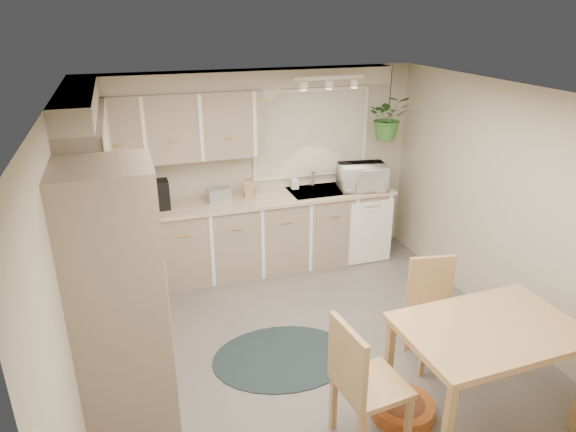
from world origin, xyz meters
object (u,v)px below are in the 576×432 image
object	(u,v)px
dining_table	(483,372)
pet_bed	(402,409)
chair_back	(437,316)
braided_rug	(283,357)
chair_left	(372,382)
microwave	(362,174)

from	to	relation	value
dining_table	pet_bed	xyz separation A→B (m)	(-0.57, 0.18, -0.36)
dining_table	pet_bed	bearing A→B (deg)	162.02
chair_back	braided_rug	world-z (taller)	chair_back
chair_left	dining_table	bearing A→B (deg)	80.33
microwave	braided_rug	bearing A→B (deg)	-123.82
chair_left	chair_back	distance (m)	1.17
braided_rug	microwave	bearing A→B (deg)	47.36
dining_table	braided_rug	size ratio (longest dim) A/B	1.01
chair_left	braided_rug	distance (m)	1.27
dining_table	microwave	bearing A→B (deg)	83.72
chair_back	dining_table	bearing A→B (deg)	95.77
braided_rug	microwave	xyz separation A→B (m)	(1.57, 1.71, 1.13)
chair_left	chair_back	xyz separation A→B (m)	(0.97, 0.65, -0.04)
braided_rug	pet_bed	distance (m)	1.20
chair_left	chair_back	bearing A→B (deg)	117.48
chair_left	microwave	bearing A→B (deg)	149.96
braided_rug	dining_table	bearing A→B (deg)	-42.93
chair_back	microwave	size ratio (longest dim) A/B	1.70
chair_left	braided_rug	bearing A→B (deg)	-169.76
dining_table	microwave	xyz separation A→B (m)	(0.32, 2.88, 0.72)
dining_table	microwave	world-z (taller)	microwave
chair_back	braided_rug	size ratio (longest dim) A/B	0.74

